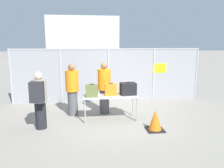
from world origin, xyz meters
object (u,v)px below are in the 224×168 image
suitcase_olive (92,91)px  traveler_hooded (39,98)px  security_worker_near (104,87)px  utility_trailer (149,84)px  security_worker_far (72,89)px  traffic_cone (155,121)px  inspection_table (110,98)px  suitcase_black (128,89)px  suitcase_orange (111,89)px

suitcase_olive → traveler_hooded: (-1.49, -0.44, -0.08)m
security_worker_near → utility_trailer: size_ratio=0.54×
security_worker_far → traffic_cone: size_ratio=2.90×
traveler_hooded → utility_trailer: size_ratio=0.50×
inspection_table → suitcase_black: bearing=5.4°
security_worker_far → suitcase_olive: bearing=160.0°
inspection_table → suitcase_orange: 0.27m
suitcase_black → utility_trailer: (1.84, 3.75, -0.59)m
inspection_table → suitcase_black: size_ratio=3.33×
security_worker_near → traffic_cone: bearing=126.3°
suitcase_black → traveler_hooded: bearing=-167.3°
inspection_table → suitcase_black: suitcase_black is taller
suitcase_orange → traffic_cone: suitcase_orange is taller
inspection_table → security_worker_near: (-0.12, 0.68, 0.21)m
suitcase_orange → traveler_hooded: (-2.09, -0.60, -0.07)m
security_worker_near → utility_trailer: (2.55, 3.13, -0.53)m
suitcase_black → utility_trailer: bearing=63.9°
suitcase_orange → traveler_hooded: 2.17m
traveler_hooded → utility_trailer: bearing=55.9°
inspection_table → utility_trailer: (2.42, 3.81, -0.32)m
suitcase_olive → traffic_cone: bearing=-28.3°
suitcase_olive → suitcase_black: (1.17, 0.15, 0.00)m
security_worker_far → inspection_table: bearing=-178.4°
security_worker_far → traffic_cone: bearing=173.9°
inspection_table → security_worker_far: security_worker_far is taller
inspection_table → security_worker_far: (-1.21, 0.63, 0.19)m
security_worker_far → utility_trailer: security_worker_far is taller
suitcase_olive → security_worker_far: size_ratio=0.24×
inspection_table → security_worker_near: security_worker_near is taller
inspection_table → security_worker_near: bearing=100.3°
traffic_cone → utility_trailer: bearing=75.3°
suitcase_orange → utility_trailer: bearing=57.4°
suitcase_orange → suitcase_olive: bearing=-165.8°
inspection_table → suitcase_orange: size_ratio=4.31×
suitcase_orange → security_worker_far: (-1.24, 0.58, -0.07)m
suitcase_black → security_worker_near: size_ratio=0.29×
security_worker_near → utility_trailer: bearing=-129.6°
suitcase_orange → traffic_cone: bearing=-43.9°
security_worker_far → utility_trailer: (3.64, 3.18, -0.52)m
security_worker_near → security_worker_far: security_worker_near is taller
traveler_hooded → security_worker_near: 2.30m
inspection_table → suitcase_olive: suitcase_olive is taller
suitcase_olive → utility_trailer: bearing=52.4°
suitcase_black → traffic_cone: (0.57, -1.09, -0.70)m
security_worker_near → suitcase_olive: bearing=59.1°
utility_trailer → traffic_cone: utility_trailer is taller
inspection_table → suitcase_olive: 0.64m
security_worker_far → utility_trailer: 4.86m
suitcase_black → security_worker_near: 0.95m
traveler_hooded → traffic_cone: 3.32m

